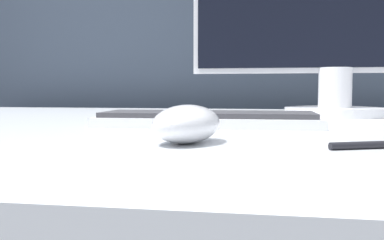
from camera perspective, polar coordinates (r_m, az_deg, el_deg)
The scene contains 4 objects.
partition_panel at distance 1.55m, azimuth 4.11°, elevation 2.00°, with size 5.00×0.03×1.45m.
computer_mouse_near at distance 0.51m, azimuth -0.64°, elevation -0.50°, with size 0.09×0.12×0.04m.
keyboard at distance 0.74m, azimuth 2.06°, elevation 0.09°, with size 0.37×0.14×0.02m.
monitor at distance 1.08m, azimuth 17.89°, elevation 13.21°, with size 0.65×0.22×0.45m.
Camera 1 is at (0.15, -0.81, 0.78)m, focal length 42.00 mm.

